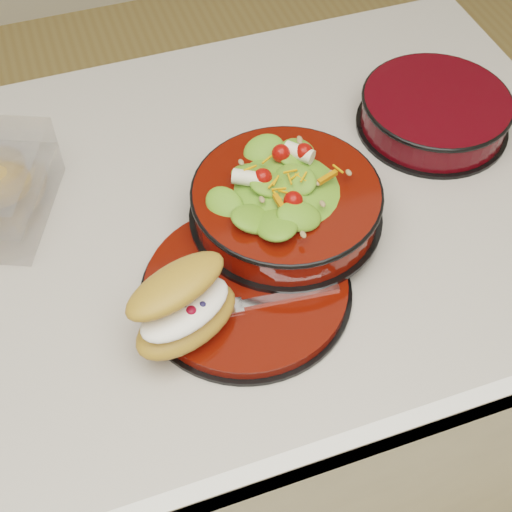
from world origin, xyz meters
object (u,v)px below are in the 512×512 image
object	(u,v)px
salad_bowl	(286,196)
fork	(271,299)
extra_bowl	(435,111)
island_counter	(195,384)
dinner_plate	(247,288)
croissant	(184,306)

from	to	relation	value
salad_bowl	fork	bearing A→B (deg)	-118.08
fork	extra_bowl	world-z (taller)	extra_bowl
island_counter	dinner_plate	xyz separation A→B (m)	(0.06, -0.14, 0.46)
island_counter	extra_bowl	xyz separation A→B (m)	(0.42, 0.06, 0.48)
island_counter	fork	size ratio (longest dim) A/B	7.88
salad_bowl	extra_bowl	distance (m)	0.30
salad_bowl	dinner_plate	bearing A→B (deg)	-133.89
dinner_plate	salad_bowl	distance (m)	0.13
extra_bowl	island_counter	bearing A→B (deg)	-171.77
dinner_plate	fork	bearing A→B (deg)	-60.43
island_counter	fork	bearing A→B (deg)	-66.23
croissant	extra_bowl	size ratio (longest dim) A/B	0.67
island_counter	extra_bowl	bearing A→B (deg)	8.23
dinner_plate	fork	world-z (taller)	fork
island_counter	extra_bowl	distance (m)	0.64
island_counter	dinner_plate	size ratio (longest dim) A/B	4.74
dinner_plate	fork	size ratio (longest dim) A/B	1.66
fork	extra_bowl	size ratio (longest dim) A/B	0.69
salad_bowl	croissant	xyz separation A→B (m)	(-0.17, -0.12, 0.00)
croissant	fork	bearing A→B (deg)	-22.39
fork	salad_bowl	bearing A→B (deg)	-21.81
island_counter	fork	xyz separation A→B (m)	(0.08, -0.17, 0.47)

